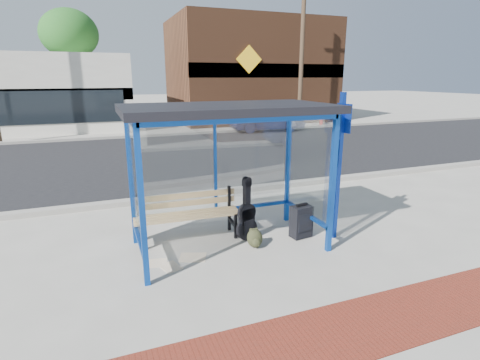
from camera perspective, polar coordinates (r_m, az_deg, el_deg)
name	(u,v)px	position (r m, az deg, el deg)	size (l,w,h in m)	color
ground	(230,246)	(6.59, -1.60, -10.06)	(120.00, 120.00, 0.00)	#B2ADA0
brick_paver_strip	(308,341)	(4.58, 10.29, -23.03)	(60.00, 1.00, 0.01)	maroon
curb_near	(190,195)	(9.17, -7.67, -2.34)	(60.00, 0.25, 0.12)	gray
street_asphalt	(157,157)	(14.05, -12.59, 3.41)	(60.00, 10.00, 0.00)	black
curb_far	(140,136)	(19.02, -14.99, 6.51)	(60.00, 0.25, 0.12)	gray
far_sidewalk	(136,132)	(20.90, -15.58, 7.08)	(60.00, 4.00, 0.01)	#B2ADA0
bus_shelter	(227,126)	(6.07, -1.97, 8.16)	(3.30, 1.80, 2.42)	#0E3F9F
storefront_brown	(250,71)	(26.09, 1.46, 16.22)	(10.00, 7.08, 6.40)	#59331E
tree_mid	(69,34)	(27.76, -24.59, 19.53)	(3.60, 3.60, 7.03)	#4C3826
tree_right	(286,42)	(31.29, 7.00, 20.11)	(3.60, 3.60, 7.03)	#4C3826
utility_pole_east	(302,53)	(21.99, 9.39, 18.55)	(1.60, 0.24, 8.00)	#4C3826
bench	(187,212)	(6.78, -8.10, -4.91)	(1.89, 0.55, 0.88)	black
guitar_bag	(247,219)	(6.70, 1.02, -5.89)	(0.42, 0.23, 1.10)	black
suitcase	(301,222)	(6.92, 9.32, -6.28)	(0.40, 0.29, 0.65)	black
backpack	(255,239)	(6.50, 2.29, -8.93)	(0.30, 0.27, 0.33)	#292B18
sign_post	(339,159)	(6.71, 14.88, 3.08)	(0.13, 0.32, 2.60)	#0D2E98
newspaper_a	(155,263)	(6.19, -12.78, -12.24)	(0.36, 0.29, 0.01)	white
newspaper_b	(171,267)	(6.03, -10.51, -12.90)	(0.34, 0.27, 0.01)	white
newspaper_c	(193,257)	(6.26, -7.20, -11.62)	(0.42, 0.33, 0.01)	white
parked_car	(267,119)	(20.39, 4.13, 9.23)	(1.37, 3.93, 1.30)	#171C41
fire_hydrant	(321,118)	(23.65, 12.31, 9.18)	(0.34, 0.23, 0.75)	#AC0F0C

